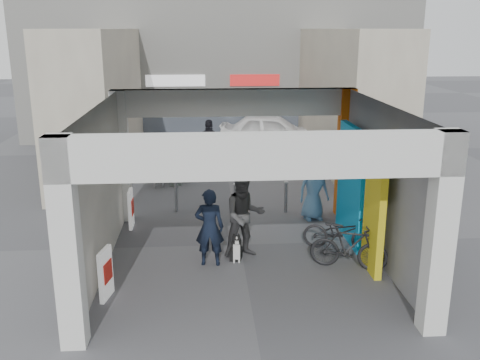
{
  "coord_description": "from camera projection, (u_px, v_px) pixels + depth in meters",
  "views": [
    {
      "loc": [
        -0.84,
        -11.91,
        5.02
      ],
      "look_at": [
        0.07,
        1.0,
        1.33
      ],
      "focal_mm": 40.0,
      "sensor_mm": 36.0,
      "label": 1
    }
  ],
  "objects": [
    {
      "name": "advert_board_near",
      "position": [
        106.0,
        274.0,
        10.19
      ],
      "size": [
        0.2,
        0.55,
        1.0
      ],
      "rotation": [
        0.0,
        0.0,
        -0.21
      ],
      "color": "white",
      "rests_on": "ground"
    },
    {
      "name": "bicycle_rear",
      "position": [
        349.0,
        247.0,
        11.45
      ],
      "size": [
        1.72,
        1.0,
        1.0
      ],
      "primitive_type": "imported",
      "rotation": [
        0.0,
        0.0,
        1.22
      ],
      "color": "black",
      "rests_on": "ground"
    },
    {
      "name": "bicycle_front",
      "position": [
        340.0,
        232.0,
        12.45
      ],
      "size": [
        1.8,
        1.12,
        0.89
      ],
      "primitive_type": "imported",
      "rotation": [
        0.0,
        0.0,
        1.24
      ],
      "color": "black",
      "rests_on": "ground"
    },
    {
      "name": "plaza_bldg_right",
      "position": [
        347.0,
        99.0,
        19.67
      ],
      "size": [
        2.0,
        9.0,
        5.0
      ],
      "primitive_type": "cube",
      "color": "beige",
      "rests_on": "ground"
    },
    {
      "name": "advert_board_far",
      "position": [
        131.0,
        208.0,
        13.87
      ],
      "size": [
        0.1,
        0.55,
        1.0
      ],
      "rotation": [
        0.0,
        0.0,
        0.01
      ],
      "color": "white",
      "rests_on": "ground"
    },
    {
      "name": "man_with_dog",
      "position": [
        209.0,
        227.0,
        11.56
      ],
      "size": [
        0.66,
        0.46,
        1.73
      ],
      "primitive_type": "imported",
      "rotation": [
        0.0,
        0.0,
        3.06
      ],
      "color": "black",
      "rests_on": "ground"
    },
    {
      "name": "produce_stand",
      "position": [
        171.0,
        169.0,
        18.48
      ],
      "size": [
        1.23,
        0.66,
        0.81
      ],
      "rotation": [
        0.0,
        0.0,
        0.08
      ],
      "color": "black",
      "rests_on": "ground"
    },
    {
      "name": "crate_stack",
      "position": [
        240.0,
        157.0,
        20.46
      ],
      "size": [
        0.52,
        0.45,
        0.56
      ],
      "rotation": [
        0.0,
        0.0,
        0.24
      ],
      "color": "#1C5E1A",
      "rests_on": "ground"
    },
    {
      "name": "white_van",
      "position": [
        272.0,
        132.0,
        22.77
      ],
      "size": [
        4.73,
        2.52,
        1.53
      ],
      "primitive_type": "imported",
      "rotation": [
        0.0,
        0.0,
        1.41
      ],
      "color": "white",
      "rests_on": "ground"
    },
    {
      "name": "arcade_canopy",
      "position": [
        268.0,
        159.0,
        11.47
      ],
      "size": [
        6.4,
        6.45,
        6.4
      ],
      "color": "silver",
      "rests_on": "ground"
    },
    {
      "name": "bollard_right",
      "position": [
        286.0,
        197.0,
        15.01
      ],
      "size": [
        0.09,
        0.09,
        0.88
      ],
      "primitive_type": "cylinder",
      "color": "gray",
      "rests_on": "ground"
    },
    {
      "name": "man_elderly",
      "position": [
        314.0,
        189.0,
        14.38
      ],
      "size": [
        0.91,
        0.68,
        1.69
      ],
      "primitive_type": "imported",
      "rotation": [
        0.0,
        0.0,
        0.18
      ],
      "color": "#5F8FBA",
      "rests_on": "ground"
    },
    {
      "name": "man_crates",
      "position": [
        210.0,
        146.0,
        19.03
      ],
      "size": [
        1.16,
        0.56,
        1.92
      ],
      "primitive_type": "imported",
      "rotation": [
        0.0,
        0.0,
        3.06
      ],
      "color": "black",
      "rests_on": "ground"
    },
    {
      "name": "border_collie",
      "position": [
        236.0,
        249.0,
        11.91
      ],
      "size": [
        0.25,
        0.48,
        0.67
      ],
      "rotation": [
        0.0,
        0.0,
        -0.23
      ],
      "color": "black",
      "rests_on": "ground"
    },
    {
      "name": "plaza_bldg_left",
      "position": [
        100.0,
        101.0,
        19.06
      ],
      "size": [
        2.0,
        9.0,
        5.0
      ],
      "primitive_type": "cube",
      "color": "beige",
      "rests_on": "ground"
    },
    {
      "name": "man_back_turned",
      "position": [
        244.0,
        216.0,
        11.98
      ],
      "size": [
        1.06,
        0.89,
        1.94
      ],
      "primitive_type": "imported",
      "rotation": [
        0.0,
        0.0,
        0.18
      ],
      "color": "#3F4042",
      "rests_on": "ground"
    },
    {
      "name": "bollard_left",
      "position": [
        176.0,
        195.0,
        15.09
      ],
      "size": [
        0.09,
        0.09,
        0.94
      ],
      "primitive_type": "cylinder",
      "color": "gray",
      "rests_on": "ground"
    },
    {
      "name": "bollard_center",
      "position": [
        235.0,
        198.0,
        14.98
      ],
      "size": [
        0.09,
        0.09,
        0.84
      ],
      "primitive_type": "cylinder",
      "color": "gray",
      "rests_on": "ground"
    },
    {
      "name": "far_building",
      "position": [
        219.0,
        51.0,
        25.19
      ],
      "size": [
        18.0,
        4.08,
        8.0
      ],
      "color": "silver",
      "rests_on": "ground"
    },
    {
      "name": "cafe_set",
      "position": [
        172.0,
        175.0,
        17.89
      ],
      "size": [
        1.31,
        1.06,
        0.79
      ],
      "rotation": [
        0.0,
        0.0,
        0.04
      ],
      "color": "#B3B2B8",
      "rests_on": "ground"
    },
    {
      "name": "ground",
      "position": [
        240.0,
        245.0,
        12.85
      ],
      "size": [
        90.0,
        90.0,
        0.0
      ],
      "primitive_type": "plane",
      "color": "#55555A",
      "rests_on": "ground"
    }
  ]
}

